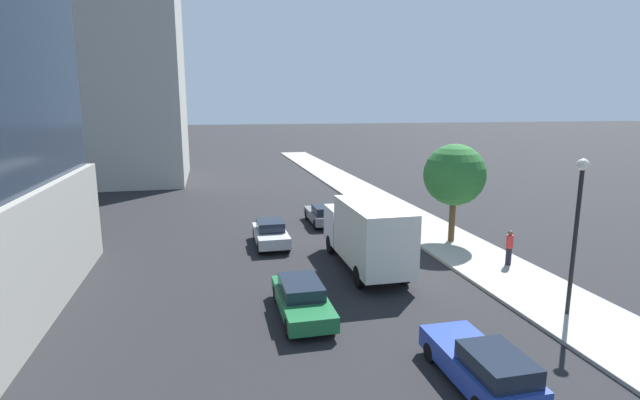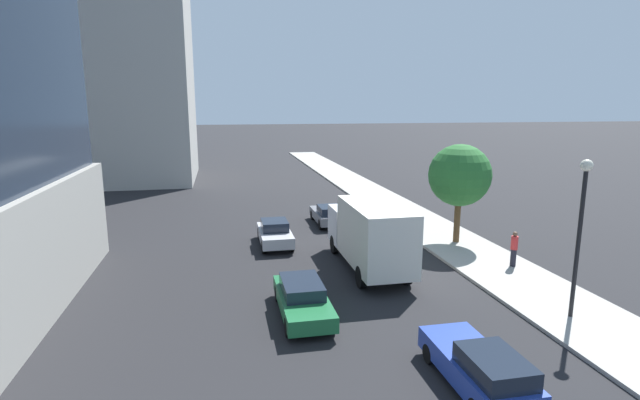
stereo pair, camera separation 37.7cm
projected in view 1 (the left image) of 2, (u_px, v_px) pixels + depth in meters
sidewalk at (500, 271)px, 23.56m from camera, size 4.21×120.00×0.15m
construction_building at (100, 35)px, 49.01m from camera, size 16.77×17.66×34.16m
street_lamp at (578, 215)px, 17.82m from camera, size 0.44×0.44×6.03m
street_tree at (454, 175)px, 27.72m from camera, size 3.57×3.57×5.75m
car_green at (302, 298)px, 18.66m from camera, size 1.79×4.67×1.36m
car_gray at (323, 214)px, 32.83m from camera, size 1.81×4.22×1.40m
car_silver at (271, 233)px, 27.94m from camera, size 1.78×4.21×1.47m
car_blue at (482, 365)px, 13.84m from camera, size 1.74×4.32×1.46m
box_truck at (367, 233)px, 23.61m from camera, size 2.44×7.64×3.50m
pedestrian_red_shirt at (509, 247)px, 24.09m from camera, size 0.34×0.34×1.78m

